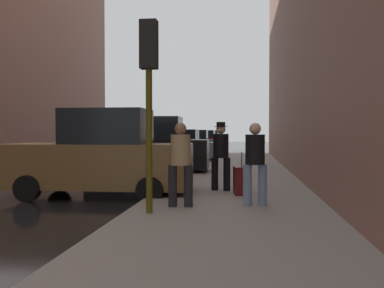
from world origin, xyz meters
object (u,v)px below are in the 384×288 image
at_px(parked_silver_sedan, 207,140).
at_px(traffic_light, 149,74).
at_px(parked_black_suv, 150,148).
at_px(parked_blue_sedan, 191,144).
at_px(parked_bronze_suv, 102,157).
at_px(fire_hydrant, 197,162).
at_px(parked_gray_coupe, 177,147).
at_px(duffel_bag, 244,171).
at_px(parked_red_hatchback, 201,141).
at_px(pedestrian_in_tan_coat, 181,160).
at_px(pedestrian_with_fedora, 221,153).
at_px(pedestrian_in_jeans, 255,159).
at_px(rolling_suitcase, 242,180).

xyz_separation_m(parked_silver_sedan, traffic_light, (1.85, -33.78, 1.91)).
xyz_separation_m(parked_black_suv, parked_blue_sedan, (0.00, 12.91, -0.18)).
xyz_separation_m(parked_bronze_suv, fire_hydrant, (1.80, 5.90, -0.54)).
relative_size(parked_gray_coupe, duffel_bag, 9.65).
relative_size(parked_red_hatchback, pedestrian_in_tan_coat, 2.47).
distance_m(fire_hydrant, pedestrian_with_fedora, 5.57).
relative_size(parked_bronze_suv, pedestrian_in_jeans, 2.70).
distance_m(parked_bronze_suv, parked_gray_coupe, 12.44).
bearing_deg(parked_gray_coupe, parked_silver_sedan, 90.00).
xyz_separation_m(parked_red_hatchback, pedestrian_in_tan_coat, (2.34, -27.40, 0.26)).
height_order(pedestrian_with_fedora, rolling_suitcase, pedestrian_with_fedora).
bearing_deg(parked_red_hatchback, parked_gray_coupe, -90.00).
height_order(pedestrian_in_tan_coat, duffel_bag, pedestrian_in_tan_coat).
relative_size(traffic_light, pedestrian_in_jeans, 2.11).
bearing_deg(pedestrian_in_tan_coat, pedestrian_with_fedora, 74.73).
distance_m(parked_blue_sedan, duffel_bag, 14.49).
bearing_deg(rolling_suitcase, fire_hydrant, 106.25).
height_order(parked_blue_sedan, rolling_suitcase, parked_blue_sedan).
xyz_separation_m(fire_hydrant, pedestrian_in_jeans, (2.04, -7.55, 0.61)).
bearing_deg(pedestrian_with_fedora, parked_black_suv, 120.41).
height_order(parked_bronze_suv, parked_gray_coupe, parked_bronze_suv).
bearing_deg(rolling_suitcase, traffic_light, -123.48).
bearing_deg(fire_hydrant, duffel_bag, -36.81).
distance_m(fire_hydrant, duffel_bag, 2.28).
relative_size(parked_black_suv, parked_silver_sedan, 1.10).
relative_size(parked_red_hatchback, pedestrian_with_fedora, 2.38).
bearing_deg(fire_hydrant, parked_black_suv, -172.20).
relative_size(parked_blue_sedan, traffic_light, 1.17).
distance_m(parked_bronze_suv, parked_black_suv, 5.65).
bearing_deg(parked_silver_sedan, traffic_light, -86.86).
distance_m(parked_gray_coupe, rolling_suitcase, 13.07).
bearing_deg(fire_hydrant, rolling_suitcase, -73.75).
distance_m(fire_hydrant, traffic_light, 8.91).
height_order(parked_bronze_suv, duffel_bag, parked_bronze_suv).
distance_m(parked_black_suv, parked_blue_sedan, 12.92).
bearing_deg(traffic_light, fire_hydrant, 90.33).
bearing_deg(duffel_bag, parked_blue_sedan, 104.47).
relative_size(parked_black_suv, rolling_suitcase, 4.48).
distance_m(parked_bronze_suv, duffel_bag, 5.86).
bearing_deg(traffic_light, parked_red_hatchback, 93.77).
height_order(parked_bronze_suv, rolling_suitcase, parked_bronze_suv).
height_order(parked_red_hatchback, pedestrian_with_fedora, pedestrian_with_fedora).
xyz_separation_m(fire_hydrant, traffic_light, (0.05, -8.62, 2.26)).
relative_size(parked_black_suv, duffel_bag, 10.58).
bearing_deg(parked_black_suv, pedestrian_in_jeans, -62.21).
distance_m(parked_black_suv, parked_gray_coupe, 6.78).
relative_size(parked_gray_coupe, pedestrian_in_tan_coat, 2.48).
xyz_separation_m(parked_gray_coupe, fire_hydrant, (1.80, -6.54, -0.35)).
height_order(parked_red_hatchback, pedestrian_in_jeans, pedestrian_in_jeans).
bearing_deg(duffel_bag, parked_silver_sedan, 97.77).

